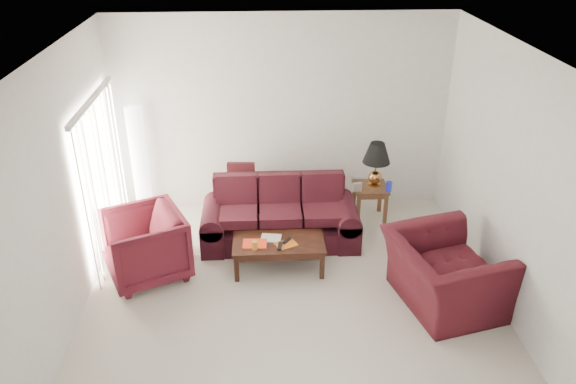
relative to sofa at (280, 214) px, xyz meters
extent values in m
plane|color=beige|center=(0.08, -1.35, -0.45)|extent=(5.00, 5.00, 0.00)
cube|color=silver|center=(-2.34, -0.05, 0.63)|extent=(0.10, 2.00, 2.16)
cube|color=black|center=(-0.55, 0.72, 0.25)|extent=(0.42, 0.23, 0.42)
cube|color=silver|center=(1.15, 0.44, 0.16)|extent=(0.14, 0.07, 0.13)
cylinder|color=#1B24B1|center=(1.62, 0.42, 0.17)|extent=(0.12, 0.12, 0.15)
cube|color=white|center=(1.21, 0.78, 0.18)|extent=(0.18, 0.20, 0.05)
imported|color=#49101A|center=(-1.76, -0.72, 0.00)|extent=(1.29, 1.28, 0.89)
imported|color=#3B0D14|center=(1.88, -1.49, -0.02)|extent=(1.43, 1.55, 0.85)
cube|color=red|center=(-0.36, -0.73, -0.02)|extent=(0.32, 0.25, 0.02)
cube|color=beige|center=(-0.14, -0.59, -0.02)|extent=(0.29, 0.23, 0.01)
cube|color=#BB5616|center=(0.05, -0.76, -0.02)|extent=(0.32, 0.29, 0.01)
cube|color=black|center=(-0.03, -0.82, 0.00)|extent=(0.08, 0.19, 0.02)
cube|color=black|center=(0.06, -0.69, 0.00)|extent=(0.13, 0.15, 0.02)
cylinder|color=gold|center=(-0.35, -0.84, 0.03)|extent=(0.08, 0.08, 0.12)
camera|label=1|loc=(-0.26, -6.83, 3.87)|focal=35.00mm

